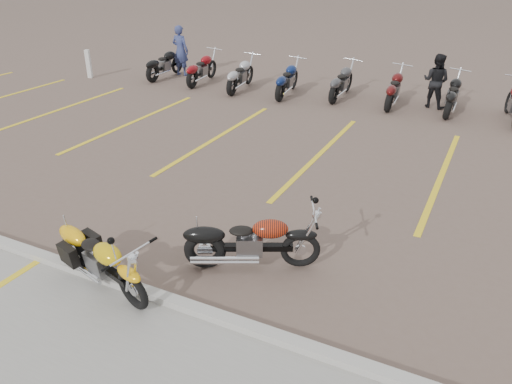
# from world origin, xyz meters

# --- Properties ---
(ground) EXTENTS (100.00, 100.00, 0.00)m
(ground) POSITION_xyz_m (0.00, 0.00, 0.00)
(ground) COLOR brown
(ground) RESTS_ON ground
(curb) EXTENTS (60.00, 0.18, 0.12)m
(curb) POSITION_xyz_m (0.00, -2.00, 0.06)
(curb) COLOR #ADAAA3
(curb) RESTS_ON ground
(parking_stripes) EXTENTS (38.00, 5.50, 0.01)m
(parking_stripes) POSITION_xyz_m (0.00, 4.00, 0.00)
(parking_stripes) COLOR yellow
(parking_stripes) RESTS_ON ground
(yellow_cruiser) EXTENTS (1.95, 0.67, 0.82)m
(yellow_cruiser) POSITION_xyz_m (-1.00, -2.04, 0.41)
(yellow_cruiser) COLOR black
(yellow_cruiser) RESTS_ON ground
(flame_cruiser) EXTENTS (1.85, 1.01, 0.82)m
(flame_cruiser) POSITION_xyz_m (0.62, -0.75, 0.41)
(flame_cruiser) COLOR black
(flame_cruiser) RESTS_ON ground
(person_a) EXTENTS (0.67, 0.45, 1.80)m
(person_a) POSITION_xyz_m (-7.41, 9.31, 0.90)
(person_a) COLOR navy
(person_a) RESTS_ON ground
(person_b) EXTENTS (0.88, 0.75, 1.58)m
(person_b) POSITION_xyz_m (1.70, 9.13, 0.79)
(person_b) COLOR black
(person_b) RESTS_ON ground
(bollard) EXTENTS (0.19, 0.19, 1.00)m
(bollard) POSITION_xyz_m (-10.20, 7.46, 0.50)
(bollard) COLOR silver
(bollard) RESTS_ON ground
(bg_bike_row) EXTENTS (15.70, 2.06, 1.10)m
(bg_bike_row) POSITION_xyz_m (-0.27, 8.61, 0.55)
(bg_bike_row) COLOR black
(bg_bike_row) RESTS_ON ground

